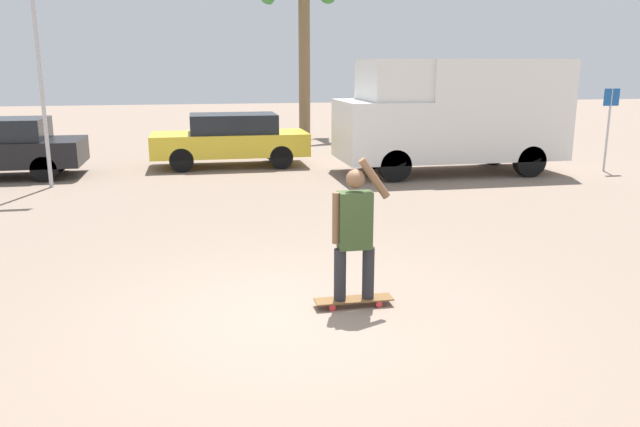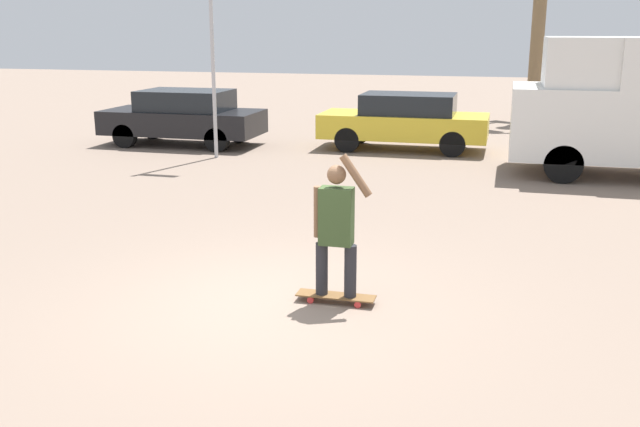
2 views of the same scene
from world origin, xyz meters
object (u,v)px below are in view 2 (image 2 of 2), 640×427
object	(u,v)px
parked_car_yellow	(405,120)
skateboard	(336,296)
parked_car_black	(184,116)
person_skateboarder	(336,224)

from	to	relation	value
parked_car_yellow	skateboard	bearing A→B (deg)	-86.01
skateboard	parked_car_black	distance (m)	12.00
person_skateboarder	parked_car_black	size ratio (longest dim) A/B	0.40
skateboard	parked_car_yellow	size ratio (longest dim) A/B	0.22
parked_car_yellow	parked_car_black	distance (m)	5.88
person_skateboarder	parked_car_yellow	size ratio (longest dim) A/B	0.39
parked_car_yellow	parked_car_black	world-z (taller)	parked_car_black
skateboard	person_skateboarder	distance (m)	0.87
parked_car_yellow	person_skateboarder	bearing A→B (deg)	-86.01
person_skateboarder	parked_car_yellow	bearing A→B (deg)	93.99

